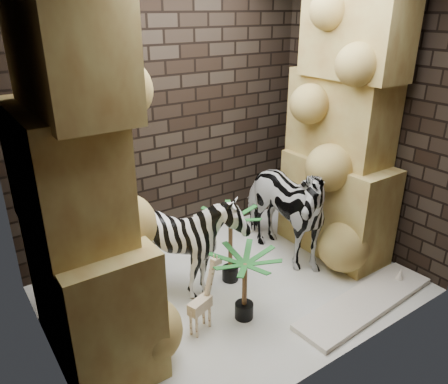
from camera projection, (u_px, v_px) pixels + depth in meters
floor at (234, 288)px, 4.41m from camera, size 3.50×3.50×0.00m
wall_back at (168, 119)px, 4.77m from camera, size 3.50×0.00×3.50m
wall_front at (347, 193)px, 2.88m from camera, size 3.50×0.00×3.50m
wall_left at (24, 191)px, 2.90m from camera, size 0.00×3.00×3.00m
wall_right at (365, 120)px, 4.74m from camera, size 0.00×3.00×3.00m
rock_pillar_left at (76, 180)px, 3.09m from camera, size 0.68×1.30×3.00m
rock_pillar_right at (344, 124)px, 4.57m from camera, size 0.58×1.25×3.00m
zebra_right at (280, 200)px, 4.68m from camera, size 0.67×1.22×1.44m
zebra_left at (186, 249)px, 4.16m from camera, size 1.02×1.20×1.00m
giraffe_toy at (200, 298)px, 3.71m from camera, size 0.37×0.22×0.68m
palm_front at (230, 246)px, 4.40m from camera, size 0.36×0.36×0.80m
palm_back at (245, 287)px, 3.88m from camera, size 0.36×0.36×0.67m
surfboard at (365, 302)px, 4.17m from camera, size 1.67×0.50×0.05m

